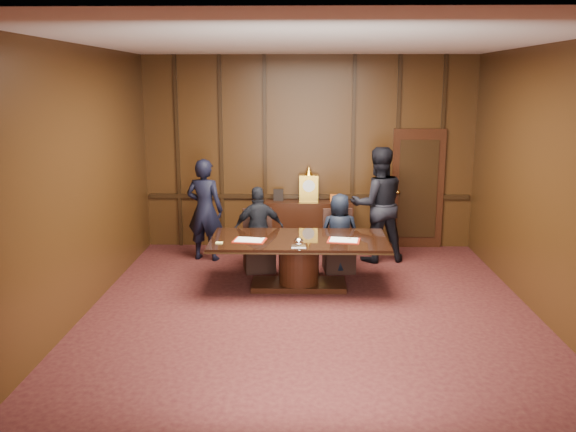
{
  "coord_description": "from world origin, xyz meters",
  "views": [
    {
      "loc": [
        -0.12,
        -7.61,
        3.02
      ],
      "look_at": [
        -0.33,
        1.32,
        1.05
      ],
      "focal_mm": 38.0,
      "sensor_mm": 36.0,
      "label": 1
    }
  ],
  "objects_px": {
    "sideboard": "(308,223)",
    "witness_left": "(205,210)",
    "signatory_left": "(259,229)",
    "signatory_right": "(340,233)",
    "witness_right": "(378,205)",
    "conference_table": "(299,255)"
  },
  "relations": [
    {
      "from": "sideboard",
      "to": "witness_left",
      "type": "bearing_deg",
      "value": -158.51
    },
    {
      "from": "conference_table",
      "to": "witness_right",
      "type": "distance_m",
      "value": 2.04
    },
    {
      "from": "witness_left",
      "to": "conference_table",
      "type": "bearing_deg",
      "value": 151.37
    },
    {
      "from": "witness_left",
      "to": "witness_right",
      "type": "relative_size",
      "value": 0.9
    },
    {
      "from": "signatory_right",
      "to": "witness_right",
      "type": "distance_m",
      "value": 1.01
    },
    {
      "from": "witness_left",
      "to": "signatory_left",
      "type": "bearing_deg",
      "value": 159.25
    },
    {
      "from": "witness_left",
      "to": "sideboard",
      "type": "bearing_deg",
      "value": -145.21
    },
    {
      "from": "signatory_left",
      "to": "signatory_right",
      "type": "xyz_separation_m",
      "value": [
        1.3,
        0.0,
        -0.05
      ]
    },
    {
      "from": "signatory_right",
      "to": "witness_left",
      "type": "height_order",
      "value": "witness_left"
    },
    {
      "from": "conference_table",
      "to": "witness_right",
      "type": "xyz_separation_m",
      "value": [
        1.33,
        1.47,
        0.47
      ]
    },
    {
      "from": "sideboard",
      "to": "conference_table",
      "type": "distance_m",
      "value": 2.17
    },
    {
      "from": "sideboard",
      "to": "signatory_left",
      "type": "xyz_separation_m",
      "value": [
        -0.81,
        -1.36,
        0.21
      ]
    },
    {
      "from": "sideboard",
      "to": "witness_left",
      "type": "height_order",
      "value": "witness_left"
    },
    {
      "from": "sideboard",
      "to": "signatory_right",
      "type": "relative_size",
      "value": 1.24
    },
    {
      "from": "conference_table",
      "to": "witness_right",
      "type": "bearing_deg",
      "value": 47.87
    },
    {
      "from": "signatory_left",
      "to": "signatory_right",
      "type": "distance_m",
      "value": 1.3
    },
    {
      "from": "sideboard",
      "to": "signatory_left",
      "type": "height_order",
      "value": "sideboard"
    },
    {
      "from": "signatory_left",
      "to": "witness_right",
      "type": "relative_size",
      "value": 0.71
    },
    {
      "from": "sideboard",
      "to": "witness_right",
      "type": "bearing_deg",
      "value": -30.55
    },
    {
      "from": "sideboard",
      "to": "witness_right",
      "type": "height_order",
      "value": "witness_right"
    },
    {
      "from": "sideboard",
      "to": "signatory_left",
      "type": "relative_size",
      "value": 1.15
    },
    {
      "from": "sideboard",
      "to": "witness_right",
      "type": "relative_size",
      "value": 0.81
    }
  ]
}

